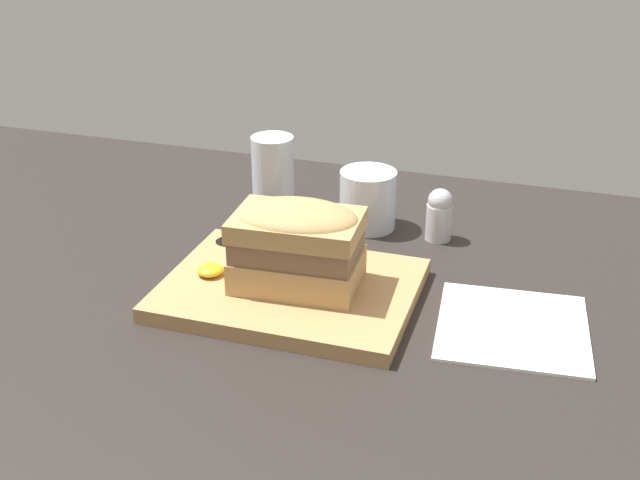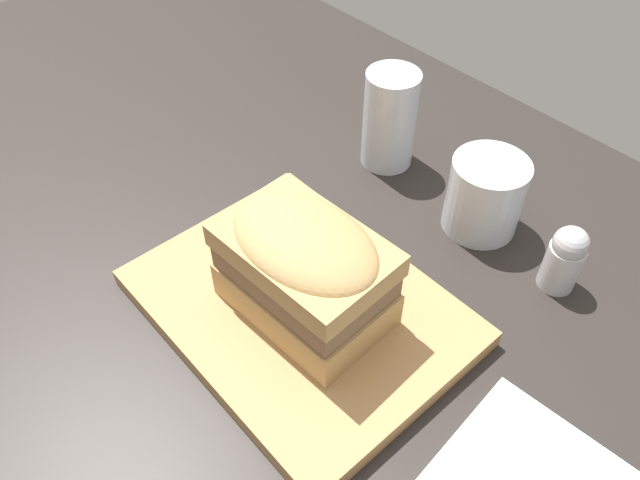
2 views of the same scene
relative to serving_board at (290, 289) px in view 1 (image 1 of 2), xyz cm
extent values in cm
cube|color=#282321|center=(-0.82, -3.22, -1.93)|extent=(160.47, 95.10, 2.00)
cube|color=tan|center=(0.08, -0.06, 0.00)|extent=(28.92, 21.88, 1.86)
cylinder|color=black|center=(-11.31, 7.82, 0.51)|extent=(3.06, 3.06, 0.93)
cube|color=tan|center=(1.01, -0.04, 2.79)|extent=(14.83, 10.26, 3.73)
cube|color=brown|center=(1.01, -0.04, 5.98)|extent=(14.23, 9.85, 2.64)
cube|color=tan|center=(1.01, -0.04, 8.42)|extent=(14.83, 10.26, 2.24)
ellipsoid|color=tan|center=(1.01, -0.04, 9.36)|extent=(14.53, 10.05, 3.36)
ellipsoid|color=gold|center=(-9.60, -1.07, 1.56)|extent=(3.18, 3.18, 1.27)
cylinder|color=silver|center=(-10.46, 22.30, 4.77)|extent=(6.01, 6.01, 11.41)
cylinder|color=silver|center=(-10.46, 22.30, 1.83)|extent=(5.29, 5.29, 5.13)
cylinder|color=silver|center=(3.62, 21.74, 3.14)|extent=(7.78, 7.78, 8.14)
cylinder|color=#33050F|center=(3.62, 21.74, 1.92)|extent=(7.00, 7.00, 5.31)
cube|color=white|center=(25.63, 0.74, -0.73)|extent=(17.54, 17.80, 0.40)
cylinder|color=silver|center=(13.73, 20.77, 1.54)|extent=(3.49, 3.49, 4.96)
sphere|color=#B7B7BC|center=(13.73, 20.77, 4.63)|extent=(3.31, 3.31, 3.31)
camera|label=1|loc=(28.46, -76.74, 46.03)|focal=45.00mm
camera|label=2|loc=(27.72, -22.11, 45.39)|focal=35.00mm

